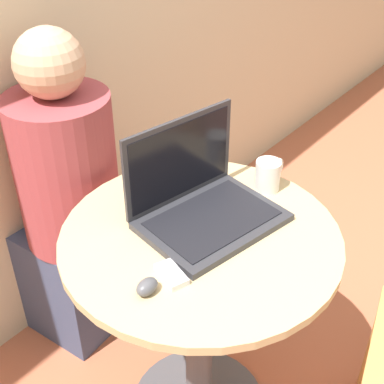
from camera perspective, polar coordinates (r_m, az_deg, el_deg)
round_table at (r=1.59m, az=0.83°, el=-11.04°), size 0.76×0.76×0.78m
laptop at (r=1.46m, az=0.95°, el=-0.90°), size 0.41×0.33×0.27m
cell_phone at (r=1.30m, az=-2.23°, el=-8.78°), size 0.08×0.10×0.02m
computer_mouse at (r=1.26m, az=-4.82°, el=-10.03°), size 0.06×0.04×0.04m
coffee_cup at (r=1.59m, az=8.17°, el=1.83°), size 0.12×0.07×0.09m
person_seated at (r=1.98m, az=-13.61°, el=-2.72°), size 0.36×0.54×1.21m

